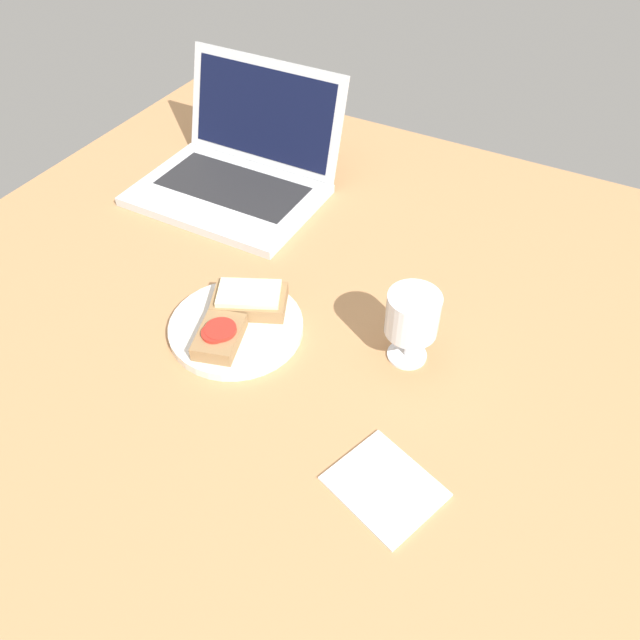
{
  "coord_description": "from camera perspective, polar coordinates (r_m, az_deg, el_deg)",
  "views": [
    {
      "loc": [
        37.54,
        -58.15,
        73.92
      ],
      "look_at": [
        5.68,
        0.41,
        8.0
      ],
      "focal_mm": 35.0,
      "sensor_mm": 36.0,
      "label": 1
    }
  ],
  "objects": [
    {
      "name": "plate",
      "position": [
        1.0,
        -7.67,
        -0.65
      ],
      "size": [
        21.25,
        21.25,
        1.5
      ],
      "primitive_type": "cylinder",
      "color": "silver",
      "rests_on": "wooden_table"
    },
    {
      "name": "napkin",
      "position": [
        0.82,
        5.93,
        -14.91
      ],
      "size": [
        16.09,
        14.85,
        0.4
      ],
      "primitive_type": "cube",
      "rotation": [
        0.0,
        0.0,
        -0.34
      ],
      "color": "white",
      "rests_on": "wooden_table"
    },
    {
      "name": "wine_glass",
      "position": [
        0.91,
        8.44,
        0.28
      ],
      "size": [
        7.82,
        7.82,
        12.2
      ],
      "color": "white",
      "rests_on": "wooden_table"
    },
    {
      "name": "wooden_table",
      "position": [
        1.0,
        -2.97,
        -1.7
      ],
      "size": [
        140.0,
        140.0,
        3.0
      ],
      "primitive_type": "cube",
      "color": "#B27F51",
      "rests_on": "ground"
    },
    {
      "name": "sandwich_with_tomato",
      "position": [
        0.96,
        -9.2,
        -1.45
      ],
      "size": [
        8.56,
        10.49,
        3.03
      ],
      "color": "#937047",
      "rests_on": "plate"
    },
    {
      "name": "laptop",
      "position": [
        1.3,
        -7.52,
        13.42
      ],
      "size": [
        35.9,
        31.31,
        21.86
      ],
      "color": "silver",
      "rests_on": "wooden_table"
    },
    {
      "name": "sandwich_with_cheese",
      "position": [
        1.01,
        -6.45,
        1.89
      ],
      "size": [
        13.67,
        11.55,
        3.29
      ],
      "color": "#937047",
      "rests_on": "plate"
    }
  ]
}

